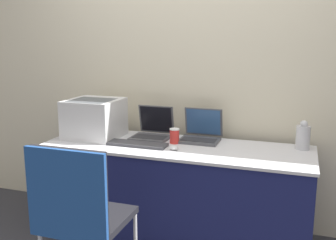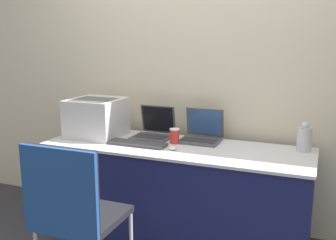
# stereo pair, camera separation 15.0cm
# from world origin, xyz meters

# --- Properties ---
(wall_back) EXTENTS (8.00, 0.05, 2.60)m
(wall_back) POSITION_xyz_m (0.00, 0.74, 1.30)
(wall_back) COLOR beige
(wall_back) RESTS_ON ground_plane
(table) EXTENTS (1.95, 0.65, 0.74)m
(table) POSITION_xyz_m (0.00, 0.31, 0.37)
(table) COLOR #191E51
(table) RESTS_ON ground_plane
(printer) EXTENTS (0.40, 0.40, 0.30)m
(printer) POSITION_xyz_m (-0.69, 0.35, 0.90)
(printer) COLOR silver
(printer) RESTS_ON table
(laptop_left) EXTENTS (0.29, 0.28, 0.24)m
(laptop_left) POSITION_xyz_m (-0.25, 0.48, 0.79)
(laptop_left) COLOR #4C4C51
(laptop_left) RESTS_ON table
(laptop_right) EXTENTS (0.30, 0.27, 0.24)m
(laptop_right) POSITION_xyz_m (0.13, 0.52, 0.79)
(laptop_right) COLOR #4C4C51
(laptop_right) RESTS_ON table
(external_keyboard) EXTENTS (0.48, 0.14, 0.02)m
(external_keyboard) POSITION_xyz_m (-0.29, 0.22, 0.75)
(external_keyboard) COLOR #3D3D42
(external_keyboard) RESTS_ON table
(coffee_cup) EXTENTS (0.07, 0.07, 0.11)m
(coffee_cup) POSITION_xyz_m (-0.03, 0.37, 0.79)
(coffee_cup) COLOR red
(coffee_cup) RESTS_ON table
(mouse) EXTENTS (0.06, 0.05, 0.03)m
(mouse) POSITION_xyz_m (0.02, 0.20, 0.76)
(mouse) COLOR silver
(mouse) RESTS_ON table
(metal_pitcher) EXTENTS (0.10, 0.10, 0.21)m
(metal_pitcher) POSITION_xyz_m (0.87, 0.52, 0.83)
(metal_pitcher) COLOR silver
(metal_pitcher) RESTS_ON table
(chair) EXTENTS (0.48, 0.45, 0.95)m
(chair) POSITION_xyz_m (-0.30, -0.56, 0.59)
(chair) COLOR black
(chair) RESTS_ON ground_plane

